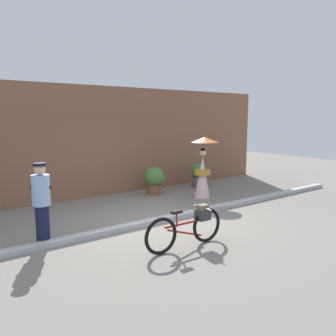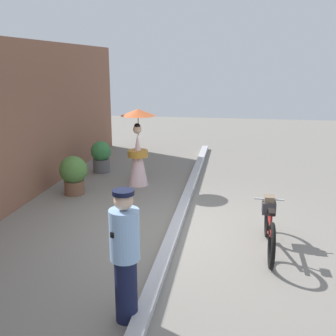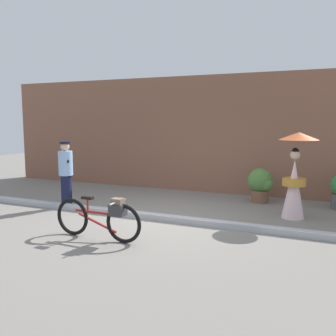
{
  "view_description": "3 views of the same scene",
  "coord_description": "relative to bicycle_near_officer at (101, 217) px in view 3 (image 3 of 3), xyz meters",
  "views": [
    {
      "loc": [
        -4.48,
        -6.4,
        2.45
      ],
      "look_at": [
        0.59,
        0.38,
        1.2
      ],
      "focal_mm": 36.98,
      "sensor_mm": 36.0,
      "label": 1
    },
    {
      "loc": [
        -6.47,
        -0.96,
        2.93
      ],
      "look_at": [
        -0.18,
        0.1,
        1.22
      ],
      "focal_mm": 42.31,
      "sensor_mm": 36.0,
      "label": 2
    },
    {
      "loc": [
        3.21,
        -6.94,
        2.1
      ],
      "look_at": [
        0.09,
        0.26,
        1.09
      ],
      "focal_mm": 39.45,
      "sensor_mm": 36.0,
      "label": 3
    }
  ],
  "objects": [
    {
      "name": "bicycle_near_officer",
      "position": [
        0.0,
        0.0,
        0.0
      ],
      "size": [
        1.78,
        0.48,
        0.77
      ],
      "color": "black",
      "rests_on": "ground_plane"
    },
    {
      "name": "person_officer",
      "position": [
        -2.17,
        1.77,
        0.44
      ],
      "size": [
        0.35,
        0.34,
        1.6
      ],
      "color": "#141938",
      "rests_on": "ground_plane"
    },
    {
      "name": "person_with_parasol",
      "position": [
        3.0,
        2.89,
        0.54
      ],
      "size": [
        0.83,
        0.83,
        1.86
      ],
      "color": "silver",
      "rests_on": "ground_plane"
    },
    {
      "name": "sidewalk_curb",
      "position": [
        0.4,
        1.58,
        -0.34
      ],
      "size": [
        14.0,
        0.2,
        0.12
      ],
      "primitive_type": "cube",
      "color": "#B2B2B7",
      "rests_on": "ground_plane"
    },
    {
      "name": "ground_plane",
      "position": [
        0.4,
        1.58,
        -0.4
      ],
      "size": [
        30.0,
        30.0,
        0.0
      ],
      "primitive_type": "plane",
      "color": "gray"
    },
    {
      "name": "potted_plant_by_door",
      "position": [
        2.09,
        4.16,
        0.08
      ],
      "size": [
        0.64,
        0.63,
        0.89
      ],
      "color": "brown",
      "rests_on": "ground_plane"
    },
    {
      "name": "building_wall",
      "position": [
        0.4,
        5.14,
        1.29
      ],
      "size": [
        14.0,
        0.4,
        3.39
      ],
      "primitive_type": "cube",
      "color": "brown",
      "rests_on": "ground_plane"
    }
  ]
}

